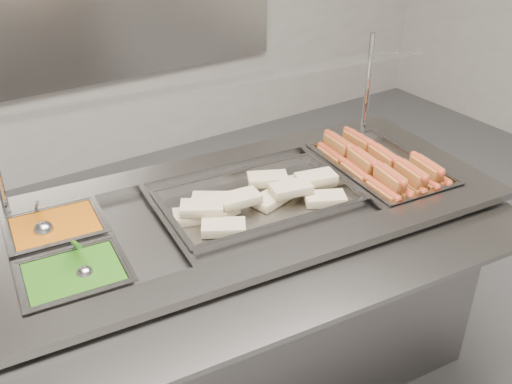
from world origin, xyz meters
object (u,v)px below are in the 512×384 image
ladle (44,229)px  serving_spoon (83,269)px  pan_hotdogs (379,173)px  pan_wraps (258,203)px  steam_counter (245,295)px  sneeze_guard (216,87)px

ladle → serving_spoon: bearing=-81.9°
ladle → serving_spoon: 0.27m
pan_hotdogs → ladle: bearing=168.4°
pan_wraps → serving_spoon: 0.63m
steam_counter → pan_hotdogs: pan_hotdogs is taller
sneeze_guard → pan_hotdogs: size_ratio=2.87×
sneeze_guard → pan_hotdogs: 0.71m
serving_spoon → pan_wraps: bearing=6.6°
steam_counter → pan_hotdogs: size_ratio=3.36×
pan_hotdogs → ladle: ladle is taller
sneeze_guard → ladle: 0.71m
sneeze_guard → pan_hotdogs: bearing=-25.2°
pan_wraps → steam_counter: bearing=174.1°
serving_spoon → pan_hotdogs: bearing=0.9°
sneeze_guard → ladle: sneeze_guard is taller
steam_counter → pan_wraps: (0.05, -0.01, 0.39)m
pan_wraps → ladle: size_ratio=3.73×
steam_counter → serving_spoon: 0.72m
sneeze_guard → pan_wraps: bearing=-80.6°
steam_counter → serving_spoon: size_ratio=10.70×
sneeze_guard → pan_hotdogs: sneeze_guard is taller
sneeze_guard → ladle: (-0.63, -0.02, -0.33)m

